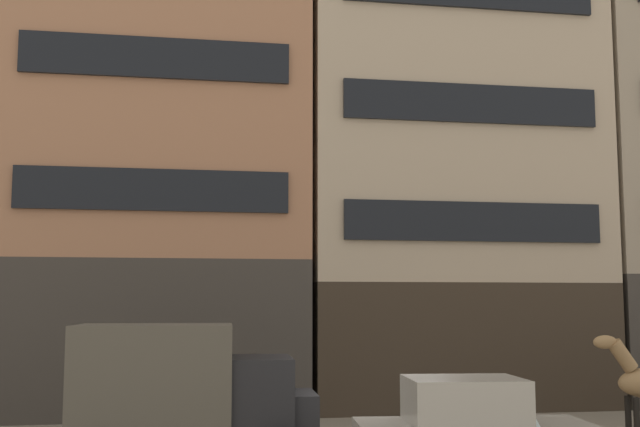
# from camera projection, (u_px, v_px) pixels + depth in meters

# --- Properties ---
(building_center_left) EXTENTS (8.90, 5.97, 15.32)m
(building_center_left) POSITION_uv_depth(u_px,v_px,m) (159.00, 144.00, 23.66)
(building_center_left) COLOR #38332D
(building_center_left) RESTS_ON ground_plane
(building_center_right) EXTENTS (9.33, 5.97, 17.53)m
(building_center_right) POSITION_uv_depth(u_px,v_px,m) (441.00, 119.00, 25.22)
(building_center_right) COLOR #33281E
(building_center_right) RESTS_ON ground_plane
(delivery_truck_far) EXTENTS (4.42, 2.30, 2.62)m
(delivery_truck_far) POSITION_uv_depth(u_px,v_px,m) (186.00, 391.00, 14.44)
(delivery_truck_far) COLOR black
(delivery_truck_far) RESTS_ON ground_plane
(pedestrian_officer) EXTENTS (0.42, 0.42, 1.79)m
(pedestrian_officer) POSITION_uv_depth(u_px,v_px,m) (254.00, 388.00, 19.00)
(pedestrian_officer) COLOR black
(pedestrian_officer) RESTS_ON ground_plane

